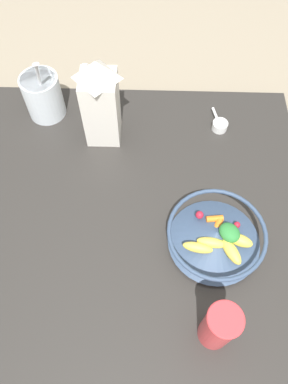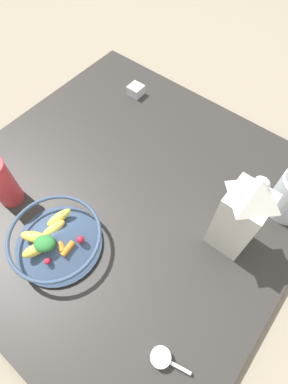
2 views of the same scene
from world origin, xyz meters
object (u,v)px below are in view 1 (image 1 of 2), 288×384
Objects in this scene: fruit_bowl at (216,237)px; drinking_cup at (219,327)px; milk_carton at (100,102)px; yogurt_tub at (43,94)px.

fruit_bowl is 1.51× the size of drinking_cup.
fruit_bowl is 0.45m from milk_carton.
yogurt_tub is at bearing -131.04° from fruit_bowl.
fruit_bowl is at bearing 175.87° from drinking_cup.
milk_carton reaches higher than fruit_bowl.
milk_carton is at bearing -152.83° from drinking_cup.
milk_carton is at bearing 66.07° from yogurt_tub.
milk_carton reaches higher than yogurt_tub.
drinking_cup is at bearing 27.17° from milk_carton.
fruit_bowl is 0.89× the size of milk_carton.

